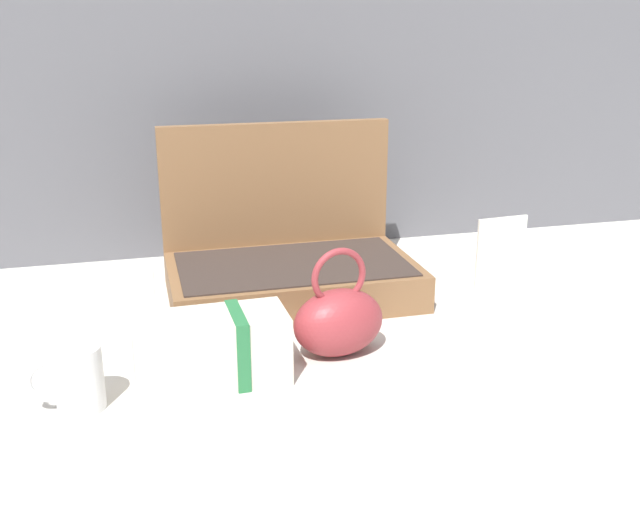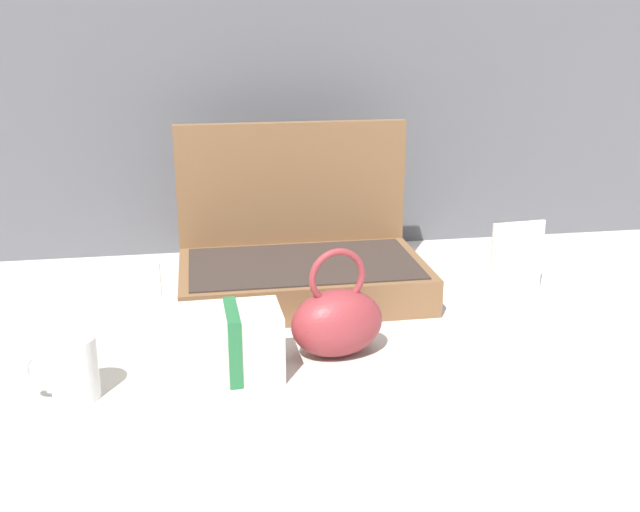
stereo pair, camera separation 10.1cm
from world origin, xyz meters
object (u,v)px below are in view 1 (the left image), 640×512
(cream_toiletry_bag, at_px, (214,348))
(info_card_left, at_px, (501,253))
(open_suitcase, at_px, (289,258))
(poster_card_right, at_px, (130,302))
(coffee_mug, at_px, (77,378))
(teal_pouch_handbag, at_px, (339,320))

(cream_toiletry_bag, distance_m, info_card_left, 0.67)
(open_suitcase, xyz_separation_m, poster_card_right, (-0.31, -0.14, -0.01))
(open_suitcase, relative_size, cream_toiletry_bag, 2.05)
(coffee_mug, bearing_deg, info_card_left, 20.14)
(open_suitcase, bearing_deg, poster_card_right, -155.88)
(coffee_mug, bearing_deg, teal_pouch_handbag, 10.79)
(open_suitcase, distance_m, poster_card_right, 0.34)
(open_suitcase, height_order, cream_toiletry_bag, open_suitcase)
(teal_pouch_handbag, relative_size, coffee_mug, 1.74)
(teal_pouch_handbag, height_order, coffee_mug, teal_pouch_handbag)
(teal_pouch_handbag, xyz_separation_m, cream_toiletry_bag, (-0.21, -0.04, -0.01))
(cream_toiletry_bag, bearing_deg, info_card_left, 23.04)
(coffee_mug, height_order, info_card_left, info_card_left)
(open_suitcase, distance_m, coffee_mug, 0.55)
(open_suitcase, bearing_deg, coffee_mug, -135.69)
(teal_pouch_handbag, xyz_separation_m, info_card_left, (0.41, 0.22, 0.01))
(teal_pouch_handbag, bearing_deg, coffee_mug, -169.21)
(coffee_mug, relative_size, poster_card_right, 0.85)
(open_suitcase, distance_m, teal_pouch_handbag, 0.30)
(open_suitcase, xyz_separation_m, coffee_mug, (-0.39, -0.38, -0.02))
(teal_pouch_handbag, relative_size, poster_card_right, 1.48)
(coffee_mug, bearing_deg, cream_toiletry_bag, 10.45)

